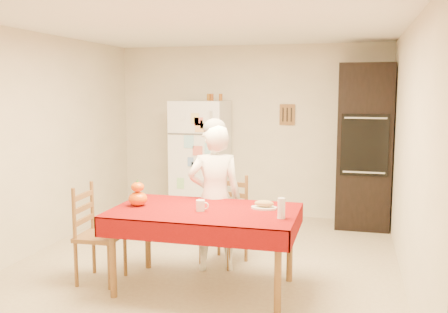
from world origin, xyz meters
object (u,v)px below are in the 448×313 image
(chair_left, at_px, (94,230))
(seated_woman, at_px, (215,198))
(pumpkin_lower, at_px, (138,199))
(dining_table, at_px, (205,217))
(bread_plate, at_px, (264,208))
(coffee_mug, at_px, (200,206))
(chair_far, at_px, (227,215))
(oven_cabinet, at_px, (364,146))
(refrigerator, at_px, (201,160))
(wine_glass, at_px, (281,208))

(chair_left, height_order, seated_woman, seated_woman)
(chair_left, distance_m, pumpkin_lower, 0.55)
(dining_table, distance_m, bread_plate, 0.55)
(dining_table, distance_m, coffee_mug, 0.14)
(chair_far, xyz_separation_m, coffee_mug, (-0.03, -0.86, 0.30))
(oven_cabinet, bearing_deg, refrigerator, -178.82)
(refrigerator, distance_m, wine_glass, 3.13)
(oven_cabinet, relative_size, chair_far, 2.32)
(coffee_mug, bearing_deg, seated_woman, 92.95)
(coffee_mug, relative_size, pumpkin_lower, 0.56)
(oven_cabinet, xyz_separation_m, pumpkin_lower, (-2.10, -2.63, -0.27))
(coffee_mug, bearing_deg, oven_cabinet, 61.36)
(chair_left, relative_size, wine_glass, 5.40)
(dining_table, bearing_deg, chair_left, -176.36)
(oven_cabinet, bearing_deg, chair_left, -133.38)
(coffee_mug, bearing_deg, chair_left, -179.73)
(coffee_mug, height_order, bread_plate, coffee_mug)
(chair_left, distance_m, bread_plate, 1.66)
(seated_woman, relative_size, wine_glass, 8.59)
(chair_far, relative_size, seated_woman, 0.63)
(bread_plate, bearing_deg, refrigerator, 119.40)
(seated_woman, height_order, wine_glass, seated_woman)
(chair_left, bearing_deg, seated_woman, -62.63)
(oven_cabinet, height_order, wine_glass, oven_cabinet)
(chair_left, xyz_separation_m, pumpkin_lower, (0.44, 0.06, 0.32))
(coffee_mug, relative_size, bread_plate, 0.42)
(seated_woman, distance_m, pumpkin_lower, 0.81)
(oven_cabinet, xyz_separation_m, seated_woman, (-1.50, -2.10, -0.34))
(refrigerator, relative_size, bread_plate, 7.08)
(chair_far, relative_size, bread_plate, 3.96)
(bread_plate, bearing_deg, pumpkin_lower, -171.45)
(wine_glass, bearing_deg, chair_left, 177.75)
(refrigerator, height_order, pumpkin_lower, refrigerator)
(refrigerator, xyz_separation_m, chair_far, (0.84, -1.77, -0.34))
(chair_far, xyz_separation_m, chair_left, (-1.10, -0.87, 0.00))
(pumpkin_lower, bearing_deg, coffee_mug, -4.54)
(pumpkin_lower, bearing_deg, chair_left, -172.79)
(seated_woman, xyz_separation_m, wine_glass, (0.78, -0.67, 0.09))
(chair_left, xyz_separation_m, coffee_mug, (1.08, 0.01, 0.30))
(dining_table, relative_size, coffee_mug, 17.00)
(chair_far, height_order, pumpkin_lower, chair_far)
(wine_glass, height_order, bread_plate, wine_glass)
(chair_left, height_order, bread_plate, chair_left)
(dining_table, height_order, bread_plate, bread_plate)
(dining_table, xyz_separation_m, coffee_mug, (-0.02, -0.06, 0.12))
(refrigerator, distance_m, chair_far, 1.99)
(pumpkin_lower, bearing_deg, bread_plate, 8.55)
(oven_cabinet, height_order, bread_plate, oven_cabinet)
(seated_woman, distance_m, wine_glass, 1.03)
(oven_cabinet, xyz_separation_m, chair_left, (-2.54, -2.69, -0.59))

